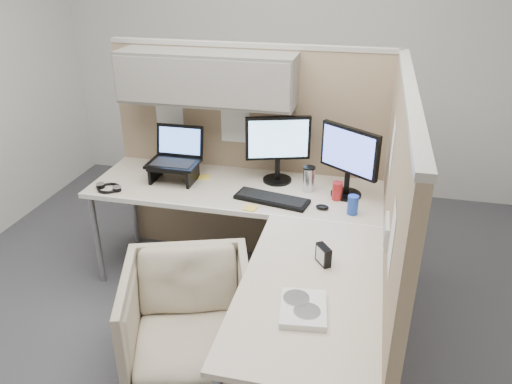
% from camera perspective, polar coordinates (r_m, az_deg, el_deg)
% --- Properties ---
extents(ground, '(4.50, 4.50, 0.00)m').
position_cam_1_polar(ground, '(3.34, -2.75, -14.93)').
color(ground, '#3F3F45').
rests_on(ground, ground).
extents(partition_back, '(2.00, 0.36, 1.63)m').
position_cam_1_polar(partition_back, '(3.56, -2.84, 8.07)').
color(partition_back, '#9D8567').
rests_on(partition_back, ground).
extents(partition_right, '(0.07, 2.03, 1.63)m').
position_cam_1_polar(partition_right, '(2.73, 15.04, -5.11)').
color(partition_right, '#9D8567').
rests_on(partition_right, ground).
extents(desk, '(2.00, 1.98, 0.73)m').
position_cam_1_polar(desk, '(3.02, -0.08, -3.83)').
color(desk, beige).
rests_on(desk, ground).
extents(office_chair, '(0.86, 0.84, 0.71)m').
position_cam_1_polar(office_chair, '(2.88, -7.72, -13.73)').
color(office_chair, '#B3AB8E').
rests_on(office_chair, ground).
extents(monitor_left, '(0.43, 0.20, 0.47)m').
position_cam_1_polar(monitor_left, '(3.39, 2.52, 5.51)').
color(monitor_left, black).
rests_on(monitor_left, desk).
extents(monitor_right, '(0.38, 0.28, 0.47)m').
position_cam_1_polar(monitor_right, '(3.23, 10.57, 4.01)').
color(monitor_right, black).
rests_on(monitor_right, desk).
extents(laptop_station, '(0.35, 0.30, 0.36)m').
position_cam_1_polar(laptop_station, '(3.52, -9.24, 3.54)').
color(laptop_station, black).
rests_on(laptop_station, desk).
extents(keyboard, '(0.50, 0.25, 0.02)m').
position_cam_1_polar(keyboard, '(3.21, 1.82, -0.82)').
color(keyboard, black).
rests_on(keyboard, desk).
extents(mouse, '(0.09, 0.06, 0.03)m').
position_cam_1_polar(mouse, '(3.13, 7.59, -1.72)').
color(mouse, black).
rests_on(mouse, desk).
extents(travel_mug, '(0.08, 0.08, 0.17)m').
position_cam_1_polar(travel_mug, '(3.33, 6.05, 1.50)').
color(travel_mug, silver).
rests_on(travel_mug, desk).
extents(soda_can_green, '(0.07, 0.07, 0.12)m').
position_cam_1_polar(soda_can_green, '(3.09, 11.01, -1.46)').
color(soda_can_green, '#1E3FA5').
rests_on(soda_can_green, desk).
extents(soda_can_silver, '(0.07, 0.07, 0.12)m').
position_cam_1_polar(soda_can_silver, '(3.25, 9.27, 0.11)').
color(soda_can_silver, '#B21E1E').
rests_on(soda_can_silver, desk).
extents(sticky_note_b, '(0.09, 0.09, 0.01)m').
position_cam_1_polar(sticky_note_b, '(3.11, -0.65, -1.86)').
color(sticky_note_b, yellow).
rests_on(sticky_note_b, desk).
extents(sticky_note_c, '(0.09, 0.09, 0.01)m').
position_cam_1_polar(sticky_note_c, '(3.56, -5.93, 1.73)').
color(sticky_note_c, yellow).
rests_on(sticky_note_c, desk).
extents(headphones, '(0.19, 0.18, 0.03)m').
position_cam_1_polar(headphones, '(3.50, -16.48, 0.46)').
color(headphones, black).
rests_on(headphones, desk).
extents(paper_stack, '(0.23, 0.28, 0.03)m').
position_cam_1_polar(paper_stack, '(2.29, 5.42, -13.13)').
color(paper_stack, white).
rests_on(paper_stack, desk).
extents(desk_clock, '(0.09, 0.11, 0.10)m').
position_cam_1_polar(desk_clock, '(2.59, 7.69, -7.15)').
color(desk_clock, black).
rests_on(desk_clock, desk).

